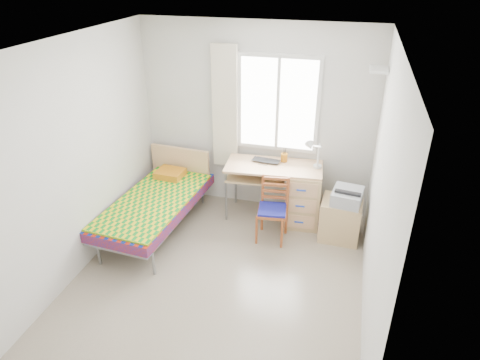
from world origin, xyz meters
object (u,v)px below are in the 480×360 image
cabinet (340,219)px  printer (347,196)px  chair (274,205)px  desk (298,193)px  bed (157,202)px

cabinet → printer: (0.05, -0.02, 0.36)m
cabinet → printer: bearing=-19.9°
chair → printer: chair is taller
desk → bed: bearing=-164.2°
printer → cabinet: bearing=166.0°
bed → chair: chair is taller
bed → printer: size_ratio=4.35×
desk → printer: size_ratio=2.93×
desk → cabinet: desk is taller
cabinet → printer: size_ratio=1.20×
desk → cabinet: (0.59, -0.26, -0.16)m
desk → printer: (0.64, -0.28, 0.20)m
cabinet → printer: printer is taller
chair → bed: bearing=179.7°
desk → chair: bearing=-121.9°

